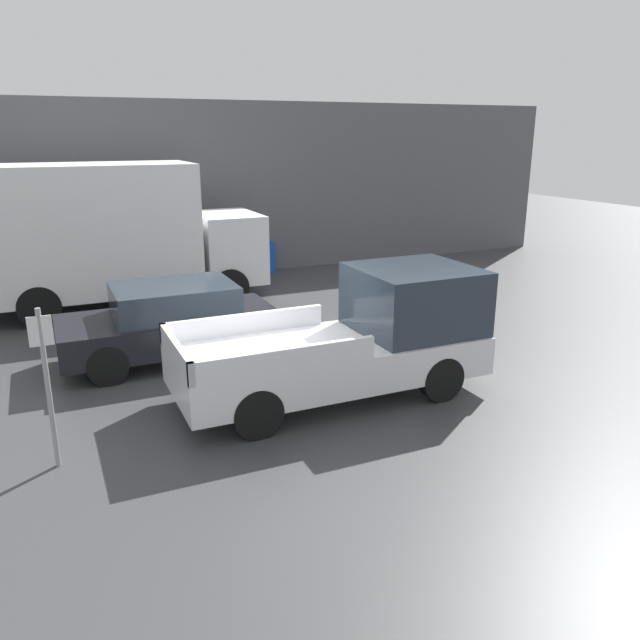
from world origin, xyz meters
name	(u,v)px	position (x,y,z in m)	size (l,w,h in m)	color
ground_plane	(276,384)	(0.00, 0.00, 0.00)	(60.00, 60.00, 0.00)	#3D3D3F
building_wall	(165,192)	(0.00, 9.35, 2.66)	(28.00, 0.15, 5.31)	#56565B
pickup_truck	(359,338)	(1.22, -0.88, 0.99)	(5.28, 2.12, 2.12)	silver
car	(171,321)	(-1.41, 2.09, 0.79)	(4.21, 1.97, 1.52)	black
delivery_truck	(103,234)	(-2.14, 6.60, 1.93)	(7.34, 2.46, 3.65)	white
parking_sign	(47,380)	(-3.73, -1.49, 1.27)	(0.30, 0.07, 2.24)	gray
newspaper_box	(267,257)	(3.06, 9.02, 0.49)	(0.45, 0.40, 0.98)	#194CB2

